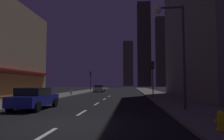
# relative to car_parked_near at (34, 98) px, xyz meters

# --- Properties ---
(ground_plane) EXTENTS (78.00, 136.00, 0.10)m
(ground_plane) POSITION_rel_car_parked_near_xyz_m (3.60, 27.50, -0.79)
(ground_plane) COLOR black
(sidewalk_right) EXTENTS (4.00, 76.00, 0.15)m
(sidewalk_right) POSITION_rel_car_parked_near_xyz_m (10.60, 27.50, -0.67)
(sidewalk_right) COLOR #605E59
(sidewalk_right) RESTS_ON ground
(sidewalk_left) EXTENTS (4.00, 76.00, 0.15)m
(sidewalk_left) POSITION_rel_car_parked_near_xyz_m (-3.40, 27.50, -0.67)
(sidewalk_left) COLOR #605E59
(sidewalk_left) RESTS_ON ground
(lane_marking_center) EXTENTS (0.16, 23.00, 0.01)m
(lane_marking_center) POSITION_rel_car_parked_near_xyz_m (3.60, 3.90, -0.73)
(lane_marking_center) COLOR silver
(lane_marking_center) RESTS_ON ground
(skyscraper_distant_tall) EXTENTS (8.13, 7.05, 36.66)m
(skyscraper_distant_tall) POSITION_rel_car_parked_near_xyz_m (5.17, 148.63, 17.59)
(skyscraper_distant_tall) COLOR #504C3C
(skyscraper_distant_tall) RESTS_ON ground
(skyscraper_distant_mid) EXTENTS (8.51, 8.19, 55.07)m
(skyscraper_distant_mid) POSITION_rel_car_parked_near_xyz_m (15.82, 116.10, 26.79)
(skyscraper_distant_mid) COLOR #343227
(skyscraper_distant_mid) RESTS_ON ground
(skyscraper_distant_short) EXTENTS (8.60, 5.16, 43.50)m
(skyscraper_distant_short) POSITION_rel_car_parked_near_xyz_m (27.01, 110.67, 21.01)
(skyscraper_distant_short) COLOR #423F31
(skyscraper_distant_short) RESTS_ON ground
(car_parked_near) EXTENTS (1.98, 4.24, 1.45)m
(car_parked_near) POSITION_rel_car_parked_near_xyz_m (0.00, 0.00, 0.00)
(car_parked_near) COLOR navy
(car_parked_near) RESTS_ON ground
(car_parked_far) EXTENTS (1.98, 4.24, 1.45)m
(car_parked_far) POSITION_rel_car_parked_near_xyz_m (0.00, 28.34, 0.00)
(car_parked_far) COLOR silver
(car_parked_far) RESTS_ON ground
(fire_hydrant_yellow_near) EXTENTS (0.42, 0.30, 0.65)m
(fire_hydrant_yellow_near) POSITION_rel_car_parked_near_xyz_m (9.50, -5.79, -0.29)
(fire_hydrant_yellow_near) COLOR yellow
(fire_hydrant_yellow_near) RESTS_ON sidewalk_right
(fire_hydrant_far_left) EXTENTS (0.42, 0.30, 0.65)m
(fire_hydrant_far_left) POSITION_rel_car_parked_near_xyz_m (-2.30, 15.93, -0.29)
(fire_hydrant_far_left) COLOR #B2B2B2
(fire_hydrant_far_left) RESTS_ON sidewalk_left
(traffic_light_near_right) EXTENTS (0.32, 0.48, 4.20)m
(traffic_light_near_right) POSITION_rel_car_parked_near_xyz_m (9.10, 10.15, 2.45)
(traffic_light_near_right) COLOR #2D2D2D
(traffic_light_near_right) RESTS_ON sidewalk_right
(traffic_light_far_left) EXTENTS (0.32, 0.48, 4.20)m
(traffic_light_far_left) POSITION_rel_car_parked_near_xyz_m (-1.90, 28.41, 2.45)
(traffic_light_far_left) COLOR #2D2D2D
(traffic_light_far_left) RESTS_ON sidewalk_left
(street_lamp_right) EXTENTS (1.96, 0.56, 6.58)m
(street_lamp_right) POSITION_rel_car_parked_near_xyz_m (8.98, -0.39, 4.33)
(street_lamp_right) COLOR #38383D
(street_lamp_right) RESTS_ON sidewalk_right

